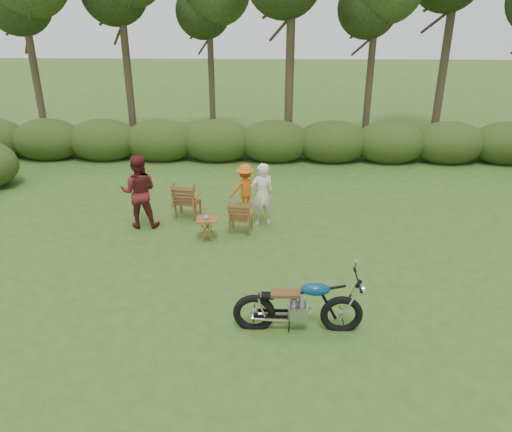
{
  "coord_description": "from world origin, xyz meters",
  "views": [
    {
      "loc": [
        -0.12,
        -7.93,
        5.26
      ],
      "look_at": [
        -0.43,
        1.96,
        0.9
      ],
      "focal_mm": 35.0,
      "sensor_mm": 36.0,
      "label": 1
    }
  ],
  "objects_px": {
    "motorcycle": "(297,328)",
    "child": "(245,211)",
    "lawn_chair_left": "(189,216)",
    "side_table": "(207,229)",
    "adult_b": "(142,226)",
    "lawn_chair_right": "(241,231)",
    "adult_a": "(262,225)",
    "cup": "(206,217)"
  },
  "relations": [
    {
      "from": "adult_a",
      "to": "child",
      "type": "xyz_separation_m",
      "value": [
        -0.46,
        0.85,
        0.0
      ]
    },
    {
      "from": "adult_b",
      "to": "child",
      "type": "distance_m",
      "value": 2.73
    },
    {
      "from": "lawn_chair_left",
      "to": "adult_a",
      "type": "relative_size",
      "value": 0.6
    },
    {
      "from": "adult_a",
      "to": "adult_b",
      "type": "distance_m",
      "value": 3.0
    },
    {
      "from": "side_table",
      "to": "adult_a",
      "type": "distance_m",
      "value": 1.54
    },
    {
      "from": "lawn_chair_right",
      "to": "adult_b",
      "type": "height_order",
      "value": "adult_b"
    },
    {
      "from": "side_table",
      "to": "adult_a",
      "type": "bearing_deg",
      "value": 33.47
    },
    {
      "from": "adult_a",
      "to": "lawn_chair_left",
      "type": "bearing_deg",
      "value": -31.98
    },
    {
      "from": "cup",
      "to": "child",
      "type": "height_order",
      "value": "child"
    },
    {
      "from": "lawn_chair_left",
      "to": "child",
      "type": "xyz_separation_m",
      "value": [
        1.47,
        0.38,
        0.0
      ]
    },
    {
      "from": "adult_b",
      "to": "lawn_chair_right",
      "type": "bearing_deg",
      "value": 169.91
    },
    {
      "from": "side_table",
      "to": "adult_b",
      "type": "relative_size",
      "value": 0.28
    },
    {
      "from": "lawn_chair_left",
      "to": "adult_a",
      "type": "height_order",
      "value": "adult_a"
    },
    {
      "from": "adult_a",
      "to": "child",
      "type": "distance_m",
      "value": 0.97
    },
    {
      "from": "adult_b",
      "to": "cup",
      "type": "bearing_deg",
      "value": 153.1
    },
    {
      "from": "lawn_chair_left",
      "to": "side_table",
      "type": "height_order",
      "value": "side_table"
    },
    {
      "from": "motorcycle",
      "to": "lawn_chair_right",
      "type": "relative_size",
      "value": 2.44
    },
    {
      "from": "motorcycle",
      "to": "adult_a",
      "type": "distance_m",
      "value": 4.32
    },
    {
      "from": "lawn_chair_left",
      "to": "child",
      "type": "height_order",
      "value": "child"
    },
    {
      "from": "lawn_chair_left",
      "to": "adult_a",
      "type": "bearing_deg",
      "value": 174.43
    },
    {
      "from": "cup",
      "to": "adult_b",
      "type": "bearing_deg",
      "value": 157.44
    },
    {
      "from": "motorcycle",
      "to": "lawn_chair_right",
      "type": "height_order",
      "value": "motorcycle"
    },
    {
      "from": "cup",
      "to": "child",
      "type": "relative_size",
      "value": 0.1
    },
    {
      "from": "adult_b",
      "to": "side_table",
      "type": "bearing_deg",
      "value": 153.79
    },
    {
      "from": "child",
      "to": "motorcycle",
      "type": "bearing_deg",
      "value": 81.13
    },
    {
      "from": "side_table",
      "to": "adult_a",
      "type": "xyz_separation_m",
      "value": [
        1.27,
        0.84,
        -0.26
      ]
    },
    {
      "from": "motorcycle",
      "to": "side_table",
      "type": "height_order",
      "value": "motorcycle"
    },
    {
      "from": "lawn_chair_right",
      "to": "child",
      "type": "distance_m",
      "value": 1.25
    },
    {
      "from": "cup",
      "to": "adult_b",
      "type": "height_order",
      "value": "adult_b"
    },
    {
      "from": "lawn_chair_right",
      "to": "lawn_chair_left",
      "type": "distance_m",
      "value": 1.67
    },
    {
      "from": "cup",
      "to": "adult_b",
      "type": "distance_m",
      "value": 1.94
    },
    {
      "from": "lawn_chair_right",
      "to": "cup",
      "type": "bearing_deg",
      "value": 36.62
    },
    {
      "from": "motorcycle",
      "to": "child",
      "type": "bearing_deg",
      "value": 102.72
    },
    {
      "from": "lawn_chair_right",
      "to": "adult_a",
      "type": "relative_size",
      "value": 0.53
    },
    {
      "from": "lawn_chair_right",
      "to": "lawn_chair_left",
      "type": "bearing_deg",
      "value": -24.76
    },
    {
      "from": "motorcycle",
      "to": "adult_a",
      "type": "xyz_separation_m",
      "value": [
        -0.69,
        4.26,
        0.0
      ]
    },
    {
      "from": "adult_b",
      "to": "child",
      "type": "xyz_separation_m",
      "value": [
        2.54,
        1.0,
        0.0
      ]
    },
    {
      "from": "cup",
      "to": "child",
      "type": "bearing_deg",
      "value": 64.12
    },
    {
      "from": "side_table",
      "to": "child",
      "type": "relative_size",
      "value": 0.4
    },
    {
      "from": "adult_b",
      "to": "motorcycle",
      "type": "bearing_deg",
      "value": 127.53
    },
    {
      "from": "side_table",
      "to": "adult_b",
      "type": "xyz_separation_m",
      "value": [
        -1.73,
        0.69,
        -0.26
      ]
    },
    {
      "from": "lawn_chair_left",
      "to": "child",
      "type": "bearing_deg",
      "value": -157.4
    }
  ]
}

